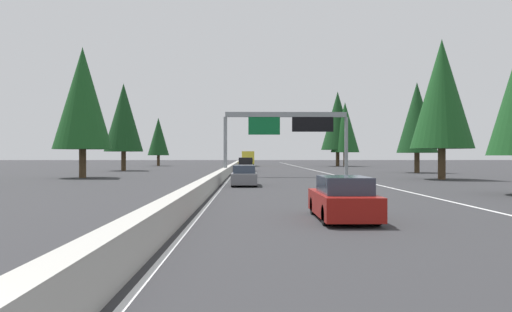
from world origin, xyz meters
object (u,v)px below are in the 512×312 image
sign_gantry_overhead (288,125)px  box_truck_near_right (248,158)px  conifer_right_distant (338,121)px  conifer_left_far (158,137)px  sedan_distant_b (343,199)px  conifer_left_near (83,98)px  conifer_left_mid (124,118)px  conifer_right_mid (417,118)px  sedan_near_center (244,176)px  conifer_right_far (345,127)px  pickup_distant_a (246,165)px  conifer_right_near (442,94)px

sign_gantry_overhead → box_truck_near_right: (48.38, 4.06, -3.61)m
conifer_right_distant → conifer_left_far: (3.84, 36.14, -3.02)m
sedan_distant_b → conifer_left_near: size_ratio=0.35×
conifer_left_mid → conifer_left_far: conifer_left_mid is taller
conifer_right_mid → conifer_left_far: 56.16m
sedan_near_center → conifer_right_far: size_ratio=0.35×
conifer_left_far → conifer_right_mid: bearing=-135.4°
sign_gantry_overhead → conifer_right_far: bearing=-18.0°
conifer_left_mid → conifer_left_far: 31.46m
conifer_right_far → conifer_left_far: conifer_right_far is taller
sedan_distant_b → conifer_right_distant: (80.23, -14.48, 8.33)m
conifer_right_far → conifer_left_mid: 44.98m
pickup_distant_a → conifer_right_distant: size_ratio=0.38×
sign_gantry_overhead → conifer_right_near: 14.86m
conifer_left_near → conifer_left_mid: size_ratio=1.02×
conifer_right_mid → conifer_left_near: bearing=109.8°
conifer_right_near → conifer_right_distant: conifer_right_distant is taller
conifer_right_distant → conifer_left_far: bearing=83.9°
conifer_left_mid → box_truck_near_right: bearing=-31.2°
conifer_left_far → pickup_distant_a: bearing=-152.0°
pickup_distant_a → conifer_left_near: 25.70m
sedan_distant_b → sedan_near_center: same height
sedan_near_center → conifer_right_distant: conifer_right_distant is taller
conifer_right_near → conifer_right_distant: 52.93m
conifer_right_far → conifer_left_near: conifer_left_near is taller
conifer_right_near → conifer_right_distant: (52.92, -0.27, 1.32)m
conifer_right_far → conifer_left_mid: bearing=125.8°
box_truck_near_right → conifer_right_far: (-2.60, -18.97, 6.02)m
pickup_distant_a → sedan_distant_b: bearing=-175.9°
sign_gantry_overhead → conifer_right_mid: (10.91, -16.99, 1.64)m
conifer_left_near → sedan_near_center: bearing=-128.2°
sedan_near_center → pickup_distant_a: (31.61, 0.09, 0.23)m
sedan_near_center → sign_gantry_overhead: bearing=-16.3°
sign_gantry_overhead → box_truck_near_right: bearing=4.8°
conifer_left_near → sign_gantry_overhead: bearing=-83.2°
conifer_right_near → conifer_left_far: size_ratio=1.28×
conifer_right_mid → conifer_right_far: bearing=3.4°
sign_gantry_overhead → conifer_left_near: conifer_left_near is taller
sign_gantry_overhead → conifer_right_distant: conifer_right_distant is taller
box_truck_near_right → conifer_left_far: (2.50, 18.38, 4.38)m
sedan_distant_b → conifer_right_near: (27.31, -14.21, 7.01)m
conifer_right_far → conifer_left_far: bearing=82.2°
conifer_right_near → conifer_left_mid: 43.21m
conifer_left_mid → pickup_distant_a: bearing=-98.4°
sedan_distant_b → pickup_distant_a: size_ratio=0.79×
conifer_right_distant → conifer_left_mid: size_ratio=1.20×
pickup_distant_a → conifer_right_near: size_ratio=0.44×
pickup_distant_a → conifer_right_near: 29.70m
conifer_right_near → sign_gantry_overhead: bearing=66.4°
sedan_near_center → conifer_left_near: bearing=51.8°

